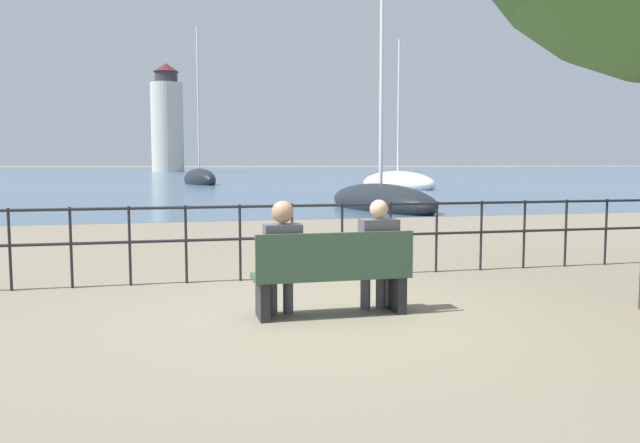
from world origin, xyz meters
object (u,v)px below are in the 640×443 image
Objects in this scene: seated_person_right at (378,251)px; harbor_lighthouse at (167,122)px; seated_person_left at (282,253)px; sailboat_2 at (199,179)px; park_bench at (333,276)px; sailboat_0 at (398,183)px; sailboat_3 at (380,201)px.

harbor_lighthouse is at bearing 91.09° from seated_person_right.
seated_person_left is 1.00× the size of seated_person_right.
sailboat_2 reaches higher than seated_person_right.
harbor_lighthouse is at bearing 90.85° from park_bench.
sailboat_2 is at bearing -88.22° from harbor_lighthouse.
harbor_lighthouse is at bearing 77.55° from sailboat_2.
seated_person_right reaches higher than park_bench.
park_bench is at bearing -171.64° from seated_person_right.
sailboat_2 is 79.35m from harbor_lighthouse.
sailboat_0 reaches higher than park_bench.
sailboat_0 reaches higher than seated_person_left.
sailboat_2 reaches higher than sailboat_0.
park_bench is 15.68m from sailboat_3.
sailboat_0 is at bearing 67.30° from seated_person_left.
seated_person_right is 0.12× the size of sailboat_0.
sailboat_2 is (0.13, 43.19, -0.24)m from seated_person_right.
sailboat_2 is at bearing 111.28° from sailboat_0.
harbor_lighthouse reaches higher than seated_person_left.
seated_person_left is at bearing -136.79° from sailboat_0.
seated_person_right is at bearing 8.36° from park_bench.
seated_person_left is at bearing -89.40° from harbor_lighthouse.
sailboat_2 is (0.65, 43.26, -0.00)m from park_bench.
seated_person_left is 0.14× the size of sailboat_3.
sailboat_2 is 0.59× the size of harbor_lighthouse.
seated_person_right is at bearing -117.99° from sailboat_3.
seated_person_left is at bearing -121.56° from sailboat_3.
harbor_lighthouse is (-2.45, 78.74, 9.48)m from sailboat_2.
park_bench is 43.27m from sailboat_2.
sailboat_0 is at bearing 68.16° from park_bench.
park_bench is 1.36× the size of seated_person_left.
sailboat_0 is 18.21m from sailboat_3.
sailboat_2 is at bearing 89.14° from park_bench.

